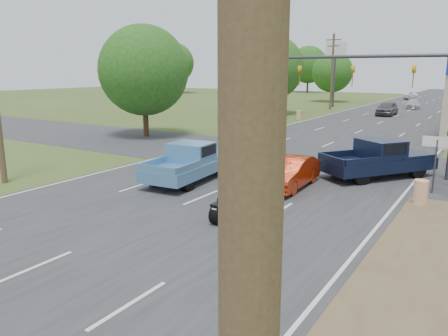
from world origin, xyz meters
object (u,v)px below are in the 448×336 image
Objects in this scene: motorcycle at (227,206)px; distant_car_white at (411,95)px; red_convertible at (290,173)px; blue_pickup at (191,161)px; navy_pickup at (380,158)px; rider at (228,198)px; distant_car_grey at (387,109)px; distant_car_silver at (413,104)px.

motorcycle is 0.44× the size of distant_car_white.
motorcycle is at bearing -93.37° from red_convertible.
blue_pickup is (-4.69, -1.23, 0.24)m from red_convertible.
red_convertible is at bearing -88.78° from navy_pickup.
blue_pickup reaches higher than rider.
distant_car_grey is at bearing 93.73° from red_convertible.
motorcycle is at bearing 90.00° from rider.
navy_pickup reaches higher than motorcycle.
distant_car_white is (-6.35, 74.15, 0.20)m from motorcycle.
navy_pickup reaches higher than distant_car_white.
navy_pickup is 1.34× the size of distant_car_silver.
blue_pickup is at bearing -167.20° from red_convertible.
rider reaches higher than distant_car_silver.
blue_pickup is at bearing -99.54° from distant_car_silver.
distant_car_white reaches higher than motorcycle.
red_convertible is 5.27m from motorcycle.
motorcycle is at bearing -46.63° from blue_pickup.
navy_pickup reaches higher than red_convertible.
distant_car_grey is (-3.48, 41.59, 0.32)m from motorcycle.
distant_car_white is (-3.79, 20.50, 0.06)m from distant_car_silver.
distant_car_grey reaches higher than rider.
blue_pickup is 0.97× the size of navy_pickup.
motorcycle is (-0.13, -5.26, -0.20)m from red_convertible.
distant_car_white is at bearing 94.24° from distant_car_grey.
blue_pickup is 37.57m from distant_car_grey.
distant_car_grey is at bearing -101.62° from distant_car_silver.
blue_pickup is at bearing -108.32° from navy_pickup.
navy_pickup reaches higher than rider.
blue_pickup is 9.49m from navy_pickup.
navy_pickup is at bearing -107.80° from rider.
rider is at bearing 85.57° from distant_car_white.
navy_pickup is (2.98, 4.36, 0.26)m from red_convertible.
blue_pickup is at bearing -92.42° from distant_car_grey.
red_convertible is 69.19m from distant_car_white.
navy_pickup is at bearing 53.72° from red_convertible.
motorcycle is at bearing -72.35° from navy_pickup.
distant_car_grey is (-3.48, 41.53, 0.02)m from rider.
distant_car_silver is 0.88× the size of distant_car_white.
distant_car_silver is at bearing 91.22° from red_convertible.
blue_pickup is at bearing -40.87° from rider.
navy_pickup reaches higher than blue_pickup.
rider is 0.33× the size of distant_car_grey.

